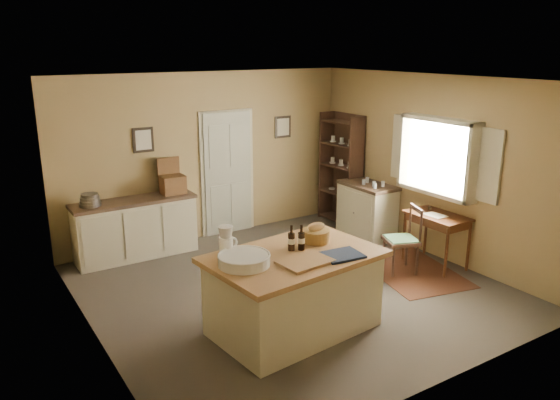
{
  "coord_description": "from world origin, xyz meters",
  "views": [
    {
      "loc": [
        -3.68,
        -5.49,
        3.1
      ],
      "look_at": [
        -0.01,
        0.28,
        1.15
      ],
      "focal_mm": 35.0,
      "sensor_mm": 36.0,
      "label": 1
    }
  ],
  "objects_px": {
    "desk_chair": "(401,241)",
    "right_cabinet": "(367,210)",
    "sideboard": "(136,226)",
    "work_island": "(293,290)",
    "writing_desk": "(437,221)",
    "shelving_unit": "(343,169)"
  },
  "relations": [
    {
      "from": "desk_chair",
      "to": "right_cabinet",
      "type": "bearing_deg",
      "value": 88.47
    },
    {
      "from": "sideboard",
      "to": "right_cabinet",
      "type": "height_order",
      "value": "sideboard"
    },
    {
      "from": "sideboard",
      "to": "desk_chair",
      "type": "distance_m",
      "value": 3.89
    },
    {
      "from": "work_island",
      "to": "sideboard",
      "type": "xyz_separation_m",
      "value": [
        -0.75,
        3.1,
        -0.0
      ]
    },
    {
      "from": "sideboard",
      "to": "right_cabinet",
      "type": "xyz_separation_m",
      "value": [
        3.54,
        -1.15,
        -0.02
      ]
    },
    {
      "from": "desk_chair",
      "to": "writing_desk",
      "type": "bearing_deg",
      "value": 13.06
    },
    {
      "from": "right_cabinet",
      "to": "shelving_unit",
      "type": "distance_m",
      "value": 1.01
    },
    {
      "from": "right_cabinet",
      "to": "shelving_unit",
      "type": "xyz_separation_m",
      "value": [
        0.15,
        0.86,
        0.51
      ]
    },
    {
      "from": "writing_desk",
      "to": "work_island",
      "type": "bearing_deg",
      "value": -170.67
    },
    {
      "from": "sideboard",
      "to": "desk_chair",
      "type": "relative_size",
      "value": 1.96
    },
    {
      "from": "writing_desk",
      "to": "right_cabinet",
      "type": "relative_size",
      "value": 0.88
    },
    {
      "from": "work_island",
      "to": "shelving_unit",
      "type": "height_order",
      "value": "shelving_unit"
    },
    {
      "from": "work_island",
      "to": "writing_desk",
      "type": "bearing_deg",
      "value": 3.46
    },
    {
      "from": "desk_chair",
      "to": "work_island",
      "type": "bearing_deg",
      "value": -144.27
    },
    {
      "from": "sideboard",
      "to": "right_cabinet",
      "type": "bearing_deg",
      "value": -17.95
    },
    {
      "from": "work_island",
      "to": "desk_chair",
      "type": "xyz_separation_m",
      "value": [
        2.19,
        0.55,
        -0.02
      ]
    },
    {
      "from": "desk_chair",
      "to": "right_cabinet",
      "type": "height_order",
      "value": "right_cabinet"
    },
    {
      "from": "work_island",
      "to": "desk_chair",
      "type": "relative_size",
      "value": 2.12
    },
    {
      "from": "right_cabinet",
      "to": "shelving_unit",
      "type": "relative_size",
      "value": 0.51
    },
    {
      "from": "work_island",
      "to": "desk_chair",
      "type": "bearing_deg",
      "value": 8.22
    },
    {
      "from": "work_island",
      "to": "shelving_unit",
      "type": "relative_size",
      "value": 1.01
    },
    {
      "from": "work_island",
      "to": "shelving_unit",
      "type": "bearing_deg",
      "value": 37.83
    }
  ]
}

